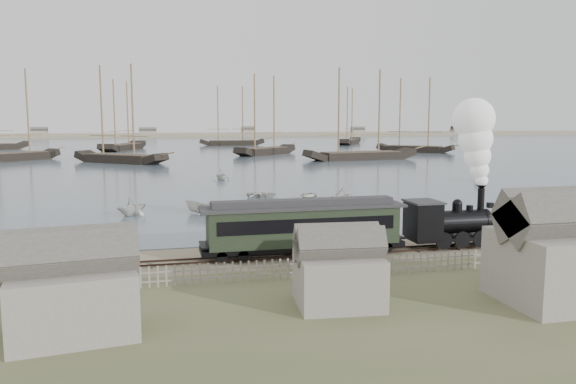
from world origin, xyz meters
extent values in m
plane|color=gray|center=(0.00, 0.00, 0.00)|extent=(600.00, 600.00, 0.00)
cube|color=#414E5C|center=(0.00, 170.00, 0.03)|extent=(600.00, 336.00, 0.06)
cube|color=#32231B|center=(0.00, -2.50, 0.10)|extent=(120.00, 0.08, 0.12)
cube|color=#32231B|center=(0.00, -1.50, 0.10)|extent=(120.00, 0.08, 0.12)
cube|color=#3F3128|center=(0.00, -2.00, 0.03)|extent=(120.00, 1.80, 0.06)
cube|color=tan|center=(0.00, 250.00, 0.00)|extent=(500.00, 20.00, 1.80)
cube|color=black|center=(14.28, -2.00, 0.76)|extent=(7.36, 2.17, 0.27)
cylinder|color=black|center=(13.85, -2.00, 1.84)|extent=(4.55, 1.62, 1.62)
cube|color=black|center=(11.47, -2.00, 2.06)|extent=(1.95, 2.38, 2.49)
cube|color=#2F2F32|center=(11.47, -2.00, 3.35)|extent=(2.17, 2.60, 0.13)
cylinder|color=black|center=(15.91, -2.00, 3.30)|extent=(0.48, 0.48, 1.73)
sphere|color=black|center=(14.07, -2.00, 3.11)|extent=(0.69, 0.69, 0.69)
cone|color=black|center=(17.75, -2.00, 0.65)|extent=(1.52, 2.17, 2.17)
cube|color=black|center=(16.67, -2.00, 2.92)|extent=(0.38, 0.38, 0.38)
cube|color=black|center=(2.88, -2.00, 0.69)|extent=(13.58, 2.23, 0.34)
cube|color=black|center=(2.88, -2.00, 2.05)|extent=(12.61, 2.42, 2.42)
cube|color=black|center=(2.88, -3.23, 2.29)|extent=(11.64, 0.06, 0.87)
cube|color=black|center=(2.88, -0.77, 2.29)|extent=(11.64, 0.06, 0.87)
cube|color=#2F2F32|center=(2.88, -2.00, 3.31)|extent=(13.58, 2.62, 0.17)
cube|color=#2F2F32|center=(2.88, -2.00, 3.60)|extent=(12.12, 1.16, 0.44)
imported|color=silver|center=(-8.80, 16.70, 0.91)|extent=(4.19, 4.25, 1.70)
imported|color=silver|center=(-2.70, 16.01, 0.66)|extent=(3.10, 2.99, 1.21)
imported|color=silver|center=(5.28, 25.83, 0.42)|extent=(3.67, 4.17, 0.72)
imported|color=silver|center=(12.47, 18.64, 0.97)|extent=(4.31, 4.48, 1.82)
imported|color=silver|center=(39.03, 35.20, 0.78)|extent=(4.00, 2.77, 1.45)
imported|color=silver|center=(2.79, 45.08, 0.83)|extent=(3.67, 3.45, 1.54)
imported|color=silver|center=(10.17, 22.96, 0.47)|extent=(4.71, 4.00, 0.83)
camera|label=1|loc=(-6.46, -37.16, 9.05)|focal=35.00mm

